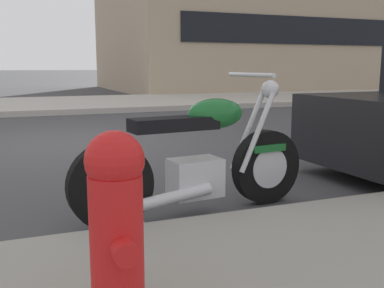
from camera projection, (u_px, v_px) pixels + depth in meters
ground_plane at (71, 143)px, 6.97m from camera, size 260.00×260.00×0.00m
sidewalk_far_curb at (370, 95)px, 17.46m from camera, size 120.00×5.00×0.14m
parking_stall_stripe at (127, 211)px, 3.71m from camera, size 0.12×2.20×0.01m
parked_motorcycle at (198, 162)px, 3.57m from camera, size 2.00×0.62×1.11m
fire_hydrant at (116, 220)px, 1.84m from camera, size 0.24×0.36×0.78m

